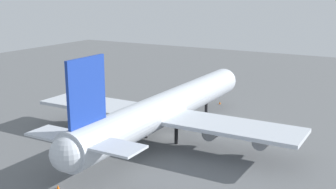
% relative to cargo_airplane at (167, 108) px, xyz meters
% --- Properties ---
extents(ground_plane, '(249.70, 249.70, 0.00)m').
position_rel_cargo_airplane_xyz_m(ground_plane, '(0.25, 0.00, -6.02)').
color(ground_plane, slate).
extents(cargo_airplane, '(62.42, 54.01, 19.17)m').
position_rel_cargo_airplane_xyz_m(cargo_airplane, '(0.00, 0.00, 0.00)').
color(cargo_airplane, silver).
rests_on(cargo_airplane, ground_plane).
extents(safety_cone_nose, '(0.50, 0.50, 0.71)m').
position_rel_cargo_airplane_xyz_m(safety_cone_nose, '(28.34, 0.71, -5.66)').
color(safety_cone_nose, orange).
rests_on(safety_cone_nose, ground_plane).
extents(safety_cone_tail, '(0.44, 0.44, 0.62)m').
position_rel_cargo_airplane_xyz_m(safety_cone_tail, '(-27.85, 2.66, -5.70)').
color(safety_cone_tail, orange).
rests_on(safety_cone_tail, ground_plane).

